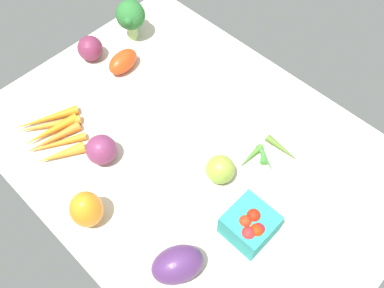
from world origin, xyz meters
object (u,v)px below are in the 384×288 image
heirloom_tomato_green (220,169)px  bell_pepper_orange (87,209)px  red_onion_center (102,150)px  roma_tomato (123,62)px  carrot_bunch (52,134)px  eggplant (178,265)px  berry_basket (250,225)px  okra_pile (267,153)px  red_onion_near_basket (90,48)px  broccoli_head (130,15)px

heirloom_tomato_green → bell_pepper_orange: bearing=64.5°
red_onion_center → heirloom_tomato_green: size_ratio=1.08×
roma_tomato → carrot_bunch: roma_tomato is taller
eggplant → berry_basket: (-5.15, -17.03, 0.09)cm
carrot_bunch → eggplant: bearing=178.1°
heirloom_tomato_green → roma_tomato: bearing=-9.2°
okra_pile → red_onion_near_basket: size_ratio=1.72×
roma_tomato → broccoli_head: bearing=-149.5°
carrot_bunch → okra_pile: bearing=-141.4°
red_onion_center → broccoli_head: (27.94, -34.33, 4.31)cm
okra_pile → broccoli_head: size_ratio=0.98×
eggplant → berry_basket: size_ratio=1.12×
berry_basket → red_onion_near_basket: (68.13, -9.53, -0.32)cm
okra_pile → roma_tomato: size_ratio=1.27×
okra_pile → red_onion_center: bearing=45.4°
carrot_bunch → red_onion_near_basket: bearing=-58.5°
bell_pepper_orange → carrot_bunch: 26.23cm
berry_basket → carrot_bunch: bearing=16.3°
heirloom_tomato_green → berry_basket: bearing=157.0°
bell_pepper_orange → broccoli_head: bearing=-50.5°
red_onion_center → broccoli_head: 44.48cm
red_onion_center → bell_pepper_orange: 16.41cm
bell_pepper_orange → eggplant: bell_pepper_orange is taller
eggplant → okra_pile: (4.60, -35.90, -2.98)cm
broccoli_head → carrot_bunch: broccoli_head is taller
bell_pepper_orange → okra_pile: (-18.10, -41.55, -4.11)cm
heirloom_tomato_green → carrot_bunch: 44.26cm
bell_pepper_orange → heirloom_tomato_green: (-13.69, -28.71, -1.49)cm
eggplant → red_onion_near_basket: 68.35cm
berry_basket → okra_pile: bearing=-62.6°
berry_basket → carrot_bunch: berry_basket is taller
roma_tomato → heirloom_tomato_green: size_ratio=1.41×
red_onion_center → eggplant: (-33.30, 6.82, 0.09)cm
red_onion_center → red_onion_near_basket: (29.68, -19.75, -0.14)cm
broccoli_head → red_onion_near_basket: size_ratio=1.75×
heirloom_tomato_green → red_onion_near_basket: red_onion_near_basket is taller
heirloom_tomato_green → red_onion_near_basket: size_ratio=0.96×
roma_tomato → heirloom_tomato_green: bearing=73.8°
eggplant → roma_tomato: size_ratio=1.13×
red_onion_center → roma_tomato: size_ratio=0.76×
carrot_bunch → red_onion_near_basket: red_onion_near_basket is taller
bell_pepper_orange → okra_pile: size_ratio=0.80×
bell_pepper_orange → roma_tomato: (30.14, -35.85, -2.14)cm
bell_pepper_orange → heirloom_tomato_green: bearing=-115.5°
eggplant → broccoli_head: size_ratio=0.87×
heirloom_tomato_green → berry_basket: size_ratio=0.70×
eggplant → berry_basket: bearing=-170.6°
okra_pile → heirloom_tomato_green: 13.82cm
red_onion_center → bell_pepper_orange: bell_pepper_orange is taller
heirloom_tomato_green → red_onion_near_basket: 54.08cm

